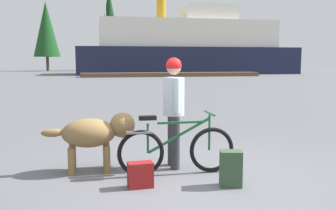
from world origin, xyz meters
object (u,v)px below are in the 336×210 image
Objects in this scene: ferry_boat at (187,48)px; backpack at (231,169)px; person_cyclist at (174,102)px; bicycle at (176,149)px; dog at (96,133)px; sailboat_moored at (106,69)px; handbag_pannier at (140,175)px.

backpack is at bearing -103.23° from ferry_boat.
bicycle is at bearing -96.81° from person_cyclist.
sailboat_moored is at bearing 88.23° from dog.
ferry_boat reaches higher than dog.
dog is 1.07m from handbag_pannier.
backpack is 42.07m from sailboat_moored.
bicycle is 1.20m from dog.
dog is 2.01m from backpack.
bicycle reaches higher than backpack.
handbag_pannier is (-1.16, 0.18, -0.07)m from backpack.
handbag_pannier is (0.56, -0.81, -0.41)m from dog.
bicycle is at bearing -90.20° from sailboat_moored.
bicycle is 0.20× the size of sailboat_moored.
ferry_boat is (9.33, 39.68, 2.84)m from backpack.
person_cyclist is at bearing 119.25° from backpack.
sailboat_moored reaches higher than dog.
person_cyclist reaches higher than bicycle.
person_cyclist is 3.57× the size of backpack.
person_cyclist is 1.36m from backpack.
dog is at bearing 179.53° from person_cyclist.
bicycle is 5.17× the size of handbag_pannier.
ferry_boat is (11.04, 38.69, 2.50)m from dog.
sailboat_moored is (0.15, 41.44, 0.16)m from bicycle.
backpack is at bearing -60.75° from person_cyclist.
backpack is at bearing -46.53° from bicycle.
dog is 0.16× the size of sailboat_moored.
sailboat_moored is (0.71, 41.88, 0.36)m from handbag_pannier.
dog is 41.09m from sailboat_moored.
backpack is at bearing -89.39° from sailboat_moored.
person_cyclist is 1.24m from dog.
bicycle is 1.27× the size of dog.
person_cyclist is (0.04, 0.36, 0.63)m from bicycle.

